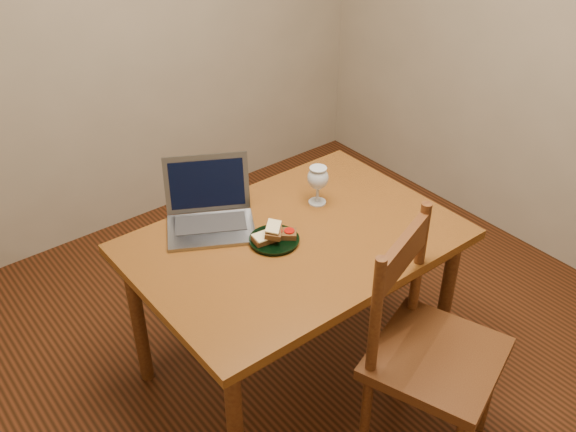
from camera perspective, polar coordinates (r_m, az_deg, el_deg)
floor at (r=3.15m, az=1.94°, el=-12.36°), size 3.20×3.20×0.02m
back_wall at (r=3.68m, az=-14.79°, el=17.65°), size 3.20×0.02×2.60m
right_wall at (r=3.59m, az=23.27°, el=15.70°), size 0.02×3.20×2.60m
table at (r=2.65m, az=0.64°, el=-3.44°), size 1.30×0.90×0.74m
chair at (r=2.47m, az=12.64°, el=-10.94°), size 0.60×0.58×0.51m
plate at (r=2.57m, az=-1.23°, el=-2.17°), size 0.20×0.20×0.02m
sandwich_cheese at (r=2.55m, az=-1.98°, el=-1.89°), size 0.11×0.08×0.03m
sandwich_tomato at (r=2.57m, az=-0.42°, el=-1.50°), size 0.12×0.12×0.03m
sandwich_top at (r=2.55m, az=-1.31°, el=-1.23°), size 0.12×0.12×0.03m
milk_glass at (r=2.77m, az=2.66°, el=2.75°), size 0.09×0.09×0.18m
laptop at (r=2.68m, az=-7.02°, el=0.77°), size 0.47×0.45×0.26m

